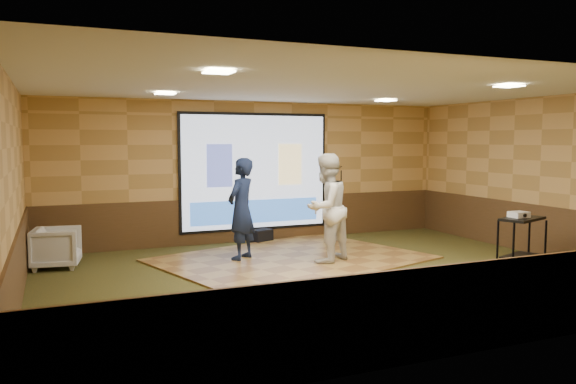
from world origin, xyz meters
name	(u,v)px	position (x,y,z in m)	size (l,w,h in m)	color
ground	(327,276)	(0.00, 0.00, 0.00)	(9.00, 9.00, 0.00)	#2D3A1A
room_shell	(328,146)	(0.00, 0.00, 2.09)	(9.04, 7.04, 3.02)	tan
wainscot_back	(255,219)	(0.00, 3.48, 0.47)	(9.00, 0.04, 0.95)	#463017
wainscot_front	(481,306)	(0.00, -3.48, 0.47)	(9.00, 0.04, 0.95)	#463017
wainscot_left	(18,273)	(-4.48, 0.00, 0.47)	(0.04, 7.00, 0.95)	#463017
wainscot_right	(537,230)	(4.48, 0.00, 0.47)	(0.04, 7.00, 0.95)	#463017
projector_screen	(255,173)	(0.00, 3.44, 1.47)	(3.32, 0.06, 2.52)	black
downlight_nw	(165,94)	(-2.20, 1.80, 2.97)	(0.32, 0.32, 0.02)	#FFEFBF
downlight_ne	(386,101)	(2.20, 1.80, 2.97)	(0.32, 0.32, 0.02)	#FFEFBF
downlight_sw	(219,72)	(-2.20, -1.50, 2.97)	(0.32, 0.32, 0.02)	#FFEFBF
downlight_se	(509,86)	(2.20, -1.50, 2.97)	(0.32, 0.32, 0.02)	#FFEFBF
dance_floor	(292,259)	(-0.04, 1.36, 0.02)	(4.48, 3.41, 0.03)	#A0793A
player_left	(241,209)	(-0.91, 1.64, 0.95)	(0.67, 0.44, 1.83)	#131C3B
player_right	(326,208)	(0.41, 0.87, 0.99)	(0.93, 0.73, 1.92)	silver
av_table	(522,234)	(3.25, -0.83, 0.60)	(0.84, 0.44, 0.88)	black
projector	(519,214)	(3.20, -0.80, 0.93)	(0.29, 0.24, 0.10)	white
mic_stand	(339,216)	(1.85, 3.10, 0.49)	(0.64, 0.26, 1.63)	black
banquet_chair	(57,248)	(-4.00, 2.33, 0.35)	(0.75, 0.77, 0.70)	gray
duffel_bag	(261,236)	(0.06, 3.25, 0.14)	(0.44, 0.29, 0.27)	black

